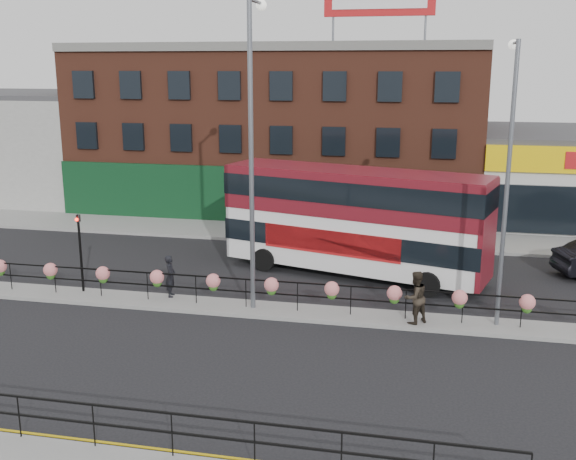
% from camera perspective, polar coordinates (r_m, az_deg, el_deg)
% --- Properties ---
extents(ground, '(120.00, 120.00, 0.00)m').
position_cam_1_polar(ground, '(25.73, -1.40, -6.98)').
color(ground, black).
rests_on(ground, ground).
extents(north_pavement, '(60.00, 4.00, 0.15)m').
position_cam_1_polar(north_pavement, '(36.97, 2.90, -0.40)').
color(north_pavement, gray).
rests_on(north_pavement, ground).
extents(median, '(60.00, 1.60, 0.15)m').
position_cam_1_polar(median, '(25.71, -1.40, -6.82)').
color(median, gray).
rests_on(median, ground).
extents(yellow_line_inner, '(60.00, 0.10, 0.01)m').
position_cam_1_polar(yellow_line_inner, '(17.38, -9.19, -18.03)').
color(yellow_line_inner, gold).
rests_on(yellow_line_inner, ground).
extents(yellow_line_outer, '(60.00, 0.10, 0.01)m').
position_cam_1_polar(yellow_line_outer, '(17.24, -9.41, -18.33)').
color(yellow_line_outer, gold).
rests_on(yellow_line_outer, ground).
extents(brick_building, '(25.00, 12.21, 10.30)m').
position_cam_1_polar(brick_building, '(44.59, -0.51, 8.64)').
color(brick_building, brown).
rests_on(brick_building, ground).
extents(warehouse_west, '(15.50, 12.00, 7.30)m').
position_cam_1_polar(warehouse_west, '(52.96, -22.58, 6.81)').
color(warehouse_west, '#9E9E99').
rests_on(warehouse_west, ground).
extents(median_railing, '(30.04, 0.56, 1.23)m').
position_cam_1_polar(median_railing, '(25.38, -1.41, -4.77)').
color(median_railing, black).
rests_on(median_railing, median).
extents(south_railing, '(20.04, 0.05, 1.12)m').
position_cam_1_polar(south_railing, '(17.36, -16.19, -14.85)').
color(south_railing, black).
rests_on(south_railing, south_pavement).
extents(double_decker_bus, '(12.01, 5.81, 4.74)m').
position_cam_1_polar(double_decker_bus, '(29.54, 5.71, 1.58)').
color(double_decker_bus, white).
rests_on(double_decker_bus, ground).
extents(pedestrian_a, '(0.80, 0.68, 1.69)m').
position_cam_1_polar(pedestrian_a, '(27.14, -9.92, -3.85)').
color(pedestrian_a, black).
rests_on(pedestrian_a, median).
extents(pedestrian_b, '(1.66, 1.65, 1.92)m').
position_cam_1_polar(pedestrian_b, '(24.40, 10.72, -5.63)').
color(pedestrian_b, '#2B241C').
rests_on(pedestrian_b, median).
extents(lamp_column_west, '(0.41, 1.98, 11.31)m').
position_cam_1_polar(lamp_column_west, '(24.63, -2.99, 8.48)').
color(lamp_column_west, slate).
rests_on(lamp_column_west, median).
extents(lamp_column_east, '(0.35, 1.72, 9.83)m').
position_cam_1_polar(lamp_column_east, '(24.12, 18.15, 5.60)').
color(lamp_column_east, slate).
rests_on(lamp_column_east, median).
extents(traffic_light_median, '(0.15, 0.28, 3.65)m').
position_cam_1_polar(traffic_light_median, '(28.21, -17.26, -0.49)').
color(traffic_light_median, black).
rests_on(traffic_light_median, median).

